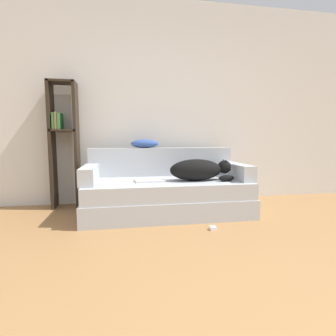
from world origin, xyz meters
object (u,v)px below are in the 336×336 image
Objects in this scene: couch at (167,197)px; bookshelf at (64,139)px; power_adapter at (213,228)px; throw_pillow at (145,144)px; dog at (199,170)px; laptop at (149,181)px.

bookshelf reaches higher than couch.
bookshelf is 25.94× the size of power_adapter.
throw_pillow is 0.23× the size of bookshelf.
bookshelf is at bearing 159.17° from dog.
dog is at bearing 87.92° from power_adapter.
couch reaches higher than power_adapter.
bookshelf is 2.09m from power_adapter.
laptop is at bearing -165.22° from couch.
couch is 0.76m from throw_pillow.
laptop is at bearing 176.29° from dog.
couch is at bearing -22.72° from bookshelf.
dog is at bearing -20.83° from bookshelf.
couch is 1.46m from bookshelf.
couch is 0.30m from laptop.
power_adapter is at bearing -61.89° from throw_pillow.
power_adapter is (-0.02, -0.54, -0.50)m from dog.
laptop is 0.88m from power_adapter.
power_adapter is at bearing -48.80° from laptop.
laptop is 5.52× the size of power_adapter.
dog is 2.02× the size of throw_pillow.
dog reaches higher than laptop.
throw_pillow is 1.41m from power_adapter.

